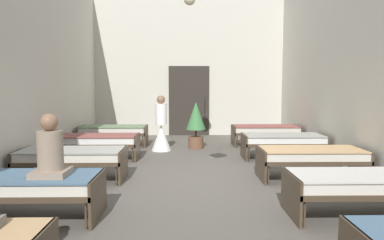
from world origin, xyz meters
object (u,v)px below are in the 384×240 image
at_px(bed_left_row_1, 25,186).
at_px(potted_plant, 196,121).
at_px(bed_right_row_2, 311,156).
at_px(nurse_near_aisle, 161,131).
at_px(bed_left_row_3, 97,141).
at_px(bed_right_row_1, 362,184).
at_px(patient_seated_secondary, 50,153).
at_px(bed_left_row_2, 72,157).
at_px(bed_right_row_3, 283,140).
at_px(bed_left_row_4, 114,131).
at_px(bed_right_row_4, 265,130).

xyz_separation_m(bed_left_row_1, potted_plant, (2.35, 5.25, 0.31)).
height_order(bed_right_row_2, nurse_near_aisle, nurse_near_aisle).
xyz_separation_m(bed_right_row_2, bed_left_row_3, (-4.38, 1.90, 0.00)).
relative_size(bed_left_row_1, bed_right_row_1, 1.00).
bearing_deg(patient_seated_secondary, bed_left_row_2, 100.27).
xyz_separation_m(bed_left_row_1, patient_seated_secondary, (0.35, -0.03, 0.43)).
height_order(bed_left_row_3, nurse_near_aisle, nurse_near_aisle).
height_order(bed_right_row_2, bed_right_row_3, same).
relative_size(bed_left_row_1, bed_right_row_3, 1.00).
bearing_deg(bed_left_row_1, bed_left_row_3, 90.00).
bearing_deg(bed_right_row_2, bed_left_row_3, 156.53).
bearing_deg(nurse_near_aisle, bed_right_row_3, 156.11).
bearing_deg(potted_plant, nurse_near_aisle, -159.65).
bearing_deg(bed_right_row_1, bed_right_row_3, 90.00).
height_order(bed_right_row_1, bed_right_row_3, same).
bearing_deg(bed_left_row_3, bed_right_row_3, 0.00).
relative_size(bed_right_row_3, patient_seated_secondary, 2.38).
distance_m(bed_left_row_1, bed_right_row_1, 4.38).
xyz_separation_m(bed_left_row_2, bed_right_row_3, (4.38, 1.90, 0.00)).
bearing_deg(bed_right_row_3, bed_left_row_4, 156.53).
height_order(bed_right_row_4, nurse_near_aisle, nurse_near_aisle).
xyz_separation_m(bed_right_row_4, nurse_near_aisle, (-2.96, -0.80, 0.09)).
bearing_deg(bed_right_row_1, bed_left_row_3, 139.03).
distance_m(bed_left_row_3, bed_left_row_4, 1.90).
bearing_deg(bed_right_row_4, bed_left_row_4, 180.00).
bearing_deg(bed_left_row_1, bed_right_row_2, 23.47).
height_order(bed_left_row_2, nurse_near_aisle, nurse_near_aisle).
relative_size(bed_left_row_4, bed_right_row_4, 1.00).
height_order(bed_right_row_1, bed_left_row_3, same).
bearing_deg(bed_right_row_3, bed_right_row_4, 90.00).
xyz_separation_m(bed_right_row_1, bed_right_row_2, (0.00, 1.90, 0.00)).
bearing_deg(bed_left_row_1, bed_right_row_4, 52.48).
distance_m(bed_right_row_3, patient_seated_secondary, 5.57).
height_order(bed_left_row_4, bed_right_row_4, same).
xyz_separation_m(bed_left_row_2, bed_right_row_4, (4.38, 3.80, 0.00)).
bearing_deg(potted_plant, bed_left_row_1, -114.14).
relative_size(bed_left_row_2, bed_right_row_3, 1.00).
bearing_deg(potted_plant, bed_right_row_2, -58.82).
bearing_deg(bed_left_row_3, nurse_near_aisle, 37.79).
relative_size(bed_right_row_1, patient_seated_secondary, 2.38).
bearing_deg(bed_right_row_4, patient_seated_secondary, -125.09).
distance_m(bed_right_row_3, nurse_near_aisle, 3.16).
bearing_deg(bed_left_row_3, bed_left_row_4, 90.00).
bearing_deg(bed_left_row_3, patient_seated_secondary, -84.78).
distance_m(bed_right_row_1, bed_right_row_4, 5.70).
distance_m(bed_left_row_4, bed_right_row_4, 4.38).
bearing_deg(bed_right_row_1, bed_left_row_4, 127.52).
height_order(bed_right_row_4, patient_seated_secondary, patient_seated_secondary).
height_order(bed_right_row_4, potted_plant, potted_plant).
bearing_deg(bed_left_row_4, bed_right_row_2, -40.97).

